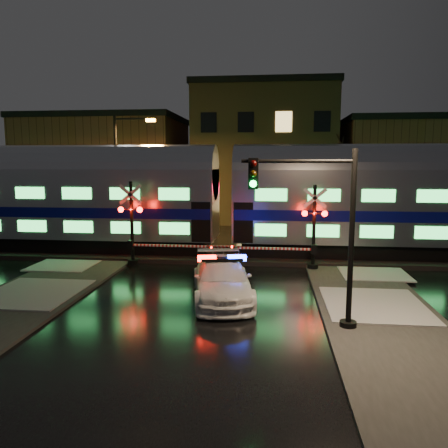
{
  "coord_description": "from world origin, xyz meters",
  "views": [
    {
      "loc": [
        2.77,
        -18.64,
        5.21
      ],
      "look_at": [
        0.44,
        2.5,
        2.2
      ],
      "focal_mm": 35.0,
      "sensor_mm": 36.0,
      "label": 1
    }
  ],
  "objects": [
    {
      "name": "ground",
      "position": [
        0.0,
        0.0,
        0.0
      ],
      "size": [
        120.0,
        120.0,
        0.0
      ],
      "primitive_type": "plane",
      "color": "black",
      "rests_on": "ground"
    },
    {
      "name": "ballast",
      "position": [
        0.0,
        5.0,
        0.12
      ],
      "size": [
        90.0,
        4.2,
        0.24
      ],
      "primitive_type": "cube",
      "color": "black",
      "rests_on": "ground"
    },
    {
      "name": "sidewalk_right",
      "position": [
        6.5,
        -6.0,
        0.06
      ],
      "size": [
        4.0,
        20.0,
        0.12
      ],
      "primitive_type": "cube",
      "color": "#2D2D2D",
      "rests_on": "ground"
    },
    {
      "name": "building_left",
      "position": [
        -13.0,
        22.0,
        4.5
      ],
      "size": [
        14.0,
        10.0,
        9.0
      ],
      "primitive_type": "cube",
      "color": "#573022",
      "rests_on": "ground"
    },
    {
      "name": "building_mid",
      "position": [
        2.0,
        22.5,
        5.75
      ],
      "size": [
        12.0,
        11.0,
        11.5
      ],
      "primitive_type": "cube",
      "color": "brown",
      "rests_on": "ground"
    },
    {
      "name": "building_right",
      "position": [
        15.0,
        22.0,
        4.25
      ],
      "size": [
        12.0,
        10.0,
        8.5
      ],
      "primitive_type": "cube",
      "color": "#573022",
      "rests_on": "ground"
    },
    {
      "name": "train",
      "position": [
        0.23,
        5.0,
        3.38
      ],
      "size": [
        51.0,
        3.12,
        5.92
      ],
      "color": "black",
      "rests_on": "ballast"
    },
    {
      "name": "police_car",
      "position": [
        0.92,
        -2.54,
        0.77
      ],
      "size": [
        3.06,
        5.56,
        1.7
      ],
      "rotation": [
        0.0,
        0.0,
        0.18
      ],
      "color": "white",
      "rests_on": "ground"
    },
    {
      "name": "crossing_signal_right",
      "position": [
        4.44,
        2.31,
        1.72
      ],
      "size": [
        5.87,
        0.66,
        4.16
      ],
      "color": "black",
      "rests_on": "ground"
    },
    {
      "name": "crossing_signal_left",
      "position": [
        -3.85,
        2.31,
        1.77
      ],
      "size": [
        6.04,
        0.67,
        4.28
      ],
      "color": "black",
      "rests_on": "ground"
    },
    {
      "name": "traffic_light",
      "position": [
        4.32,
        -5.25,
        2.99
      ],
      "size": [
        3.63,
        0.68,
        5.62
      ],
      "rotation": [
        0.0,
        0.0,
        0.16
      ],
      "color": "black",
      "rests_on": "ground"
    },
    {
      "name": "streetlight",
      "position": [
        -7.04,
        9.0,
        4.71
      ],
      "size": [
        2.73,
        0.29,
        8.17
      ],
      "color": "black",
      "rests_on": "ground"
    }
  ]
}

